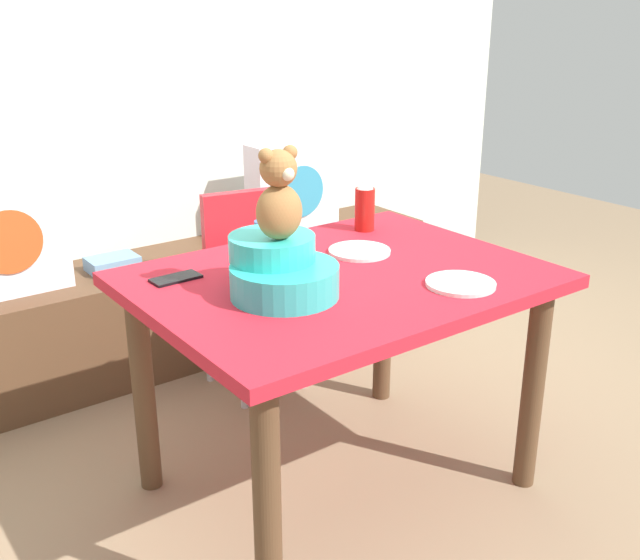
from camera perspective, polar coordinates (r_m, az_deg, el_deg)
ground_plane at (r=2.58m, az=1.37°, el=-15.16°), size 8.00×8.00×0.00m
back_wall at (r=3.39m, az=-14.52°, el=16.41°), size 4.40×0.10×2.60m
window_bench at (r=3.38m, az=-11.16°, el=-2.07°), size 2.60×0.44×0.46m
pillow_floral_left at (r=3.02m, az=-22.89°, el=2.99°), size 0.44×0.15×0.44m
pillow_floral_right at (r=3.53m, az=-2.08°, el=6.95°), size 0.44×0.15×0.44m
book_stack at (r=3.20m, az=-15.49°, el=1.22°), size 0.20×0.14×0.06m
dining_table at (r=2.27m, az=1.50°, el=-2.13°), size 1.18×0.90×0.74m
highchair at (r=2.98m, az=-5.26°, el=1.15°), size 0.38×0.49×0.79m
infant_seat_teal at (r=2.05m, az=-3.03°, el=0.79°), size 0.30×0.33×0.16m
teddy_bear at (r=1.99m, az=-3.13°, el=6.37°), size 0.13×0.12×0.25m
ketchup_bottle at (r=2.65m, az=3.42°, el=5.63°), size 0.07×0.07×0.18m
coffee_mug at (r=2.45m, az=-4.01°, el=3.45°), size 0.12×0.08×0.09m
dinner_plate_near at (r=2.17m, az=10.64°, el=-0.28°), size 0.20×0.20×0.01m
dinner_plate_far at (r=2.42m, az=3.02°, el=2.21°), size 0.20×0.20×0.01m
cell_phone at (r=2.22m, az=-10.91°, el=0.13°), size 0.15×0.07×0.01m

